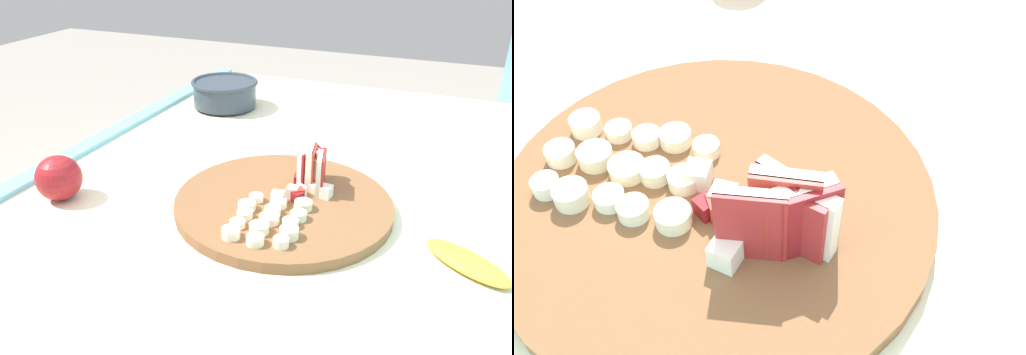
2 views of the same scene
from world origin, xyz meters
TOP-DOWN VIEW (x-y plane):
  - cutting_board at (0.08, 0.06)m, footprint 0.35×0.35m
  - apple_wedge_fan at (0.01, 0.09)m, footprint 0.08×0.05m
  - apple_dice_pile at (0.06, 0.08)m, footprint 0.09×0.09m
  - banana_slice_rows at (0.16, 0.07)m, footprint 0.14×0.11m

SIDE VIEW (x-z plane):
  - cutting_board at x=0.08m, z-range 0.91..0.93m
  - banana_slice_rows at x=0.16m, z-range 0.93..0.95m
  - apple_dice_pile at x=0.06m, z-range 0.93..0.95m
  - apple_wedge_fan at x=0.01m, z-range 0.93..1.00m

